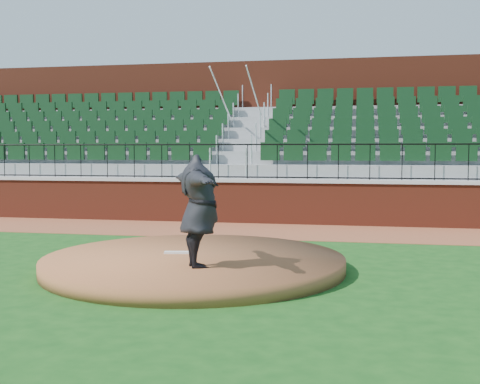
{
  "coord_description": "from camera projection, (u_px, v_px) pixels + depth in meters",
  "views": [
    {
      "loc": [
        2.32,
        -10.12,
        2.13
      ],
      "look_at": [
        0.0,
        1.5,
        1.3
      ],
      "focal_mm": 44.66,
      "sensor_mm": 36.0,
      "label": 1
    }
  ],
  "objects": [
    {
      "name": "ground",
      "position": [
        223.0,
        271.0,
        10.5
      ],
      "size": [
        90.0,
        90.0,
        0.0
      ],
      "primitive_type": "plane",
      "color": "#144413",
      "rests_on": "ground"
    },
    {
      "name": "warning_track",
      "position": [
        269.0,
        231.0,
        15.78
      ],
      "size": [
        34.0,
        3.2,
        0.01
      ],
      "primitive_type": "cube",
      "color": "brown",
      "rests_on": "ground"
    },
    {
      "name": "field_wall",
      "position": [
        277.0,
        203.0,
        17.31
      ],
      "size": [
        34.0,
        0.35,
        1.2
      ],
      "primitive_type": "cube",
      "color": "maroon",
      "rests_on": "ground"
    },
    {
      "name": "wall_cap",
      "position": [
        277.0,
        181.0,
        17.26
      ],
      "size": [
        34.0,
        0.45,
        0.1
      ],
      "primitive_type": "cube",
      "color": "#B7B7B7",
      "rests_on": "field_wall"
    },
    {
      "name": "wall_railing",
      "position": [
        277.0,
        162.0,
        17.22
      ],
      "size": [
        34.0,
        0.05,
        1.0
      ],
      "primitive_type": null,
      "color": "black",
      "rests_on": "wall_cap"
    },
    {
      "name": "seating_stands",
      "position": [
        288.0,
        145.0,
        19.85
      ],
      "size": [
        34.0,
        5.1,
        4.6
      ],
      "primitive_type": null,
      "color": "gray",
      "rests_on": "ground"
    },
    {
      "name": "concourse_wall",
      "position": [
        297.0,
        134.0,
        22.56
      ],
      "size": [
        34.0,
        0.5,
        5.5
      ],
      "primitive_type": "cube",
      "color": "maroon",
      "rests_on": "ground"
    },
    {
      "name": "pitchers_mound",
      "position": [
        194.0,
        263.0,
        10.66
      ],
      "size": [
        5.35,
        5.35,
        0.25
      ],
      "primitive_type": "cylinder",
      "color": "brown",
      "rests_on": "ground"
    },
    {
      "name": "pitching_rubber",
      "position": [
        179.0,
        252.0,
        10.88
      ],
      "size": [
        0.56,
        0.23,
        0.04
      ],
      "primitive_type": "cube",
      "rotation": [
        0.0,
        0.0,
        0.17
      ],
      "color": "white",
      "rests_on": "pitchers_mound"
    },
    {
      "name": "pitcher",
      "position": [
        199.0,
        211.0,
        9.54
      ],
      "size": [
        1.61,
        2.25,
        1.82
      ],
      "primitive_type": "imported",
      "rotation": [
        0.0,
        0.0,
        2.07
      ],
      "color": "black",
      "rests_on": "pitchers_mound"
    }
  ]
}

